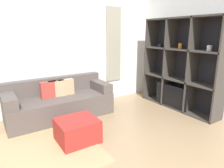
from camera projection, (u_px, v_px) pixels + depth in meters
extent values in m
cube|color=white|center=(47.00, 52.00, 4.37)|extent=(6.87, 0.07, 2.70)
cube|color=white|center=(47.00, 48.00, 4.31)|extent=(3.12, 0.01, 1.60)
cube|color=#9E9984|center=(114.00, 45.00, 5.22)|extent=(0.44, 0.03, 1.90)
cube|color=white|center=(194.00, 51.00, 4.54)|extent=(0.07, 4.46, 2.70)
cube|color=tan|center=(19.00, 156.00, 2.94)|extent=(2.26, 1.75, 0.01)
cube|color=#232328|center=(186.00, 64.00, 4.71)|extent=(0.02, 1.96, 2.10)
cube|color=#3D3833|center=(223.00, 71.00, 3.81)|extent=(0.44, 0.04, 2.10)
cube|color=#3D3833|center=(193.00, 67.00, 4.34)|extent=(0.44, 0.04, 2.10)
cube|color=#3D3833|center=(170.00, 63.00, 4.87)|extent=(0.44, 0.04, 2.10)
cube|color=#3D3833|center=(151.00, 60.00, 5.40)|extent=(0.44, 0.04, 2.10)
cube|color=#3D3833|center=(177.00, 107.00, 4.86)|extent=(0.44, 1.96, 0.04)
cube|color=#3D3833|center=(179.00, 79.00, 4.69)|extent=(0.44, 1.96, 0.04)
cube|color=#3D3833|center=(182.00, 49.00, 4.51)|extent=(0.44, 1.96, 0.04)
cube|color=#3D3833|center=(185.00, 18.00, 4.34)|extent=(0.44, 1.96, 0.04)
cube|color=black|center=(171.00, 96.00, 4.75)|extent=(0.04, 0.89, 0.52)
cube|color=black|center=(171.00, 106.00, 4.82)|extent=(0.10, 0.24, 0.03)
cylinder|color=orange|center=(180.00, 46.00, 4.52)|extent=(0.08, 0.08, 0.11)
cylinder|color=white|center=(209.00, 48.00, 3.95)|extent=(0.10, 0.10, 0.11)
cube|color=#232328|center=(161.00, 46.00, 5.00)|extent=(0.11, 0.11, 0.07)
cube|color=#564C47|center=(61.00, 107.00, 4.26)|extent=(2.16, 0.86, 0.46)
cube|color=#564C47|center=(54.00, 85.00, 4.43)|extent=(2.16, 0.18, 0.35)
cube|color=#564C47|center=(8.00, 100.00, 3.67)|extent=(0.24, 0.80, 0.20)
cube|color=#564C47|center=(99.00, 86.00, 4.69)|extent=(0.24, 0.80, 0.20)
cube|color=tan|center=(66.00, 87.00, 4.30)|extent=(0.34, 0.13, 0.34)
cube|color=#AD3D33|center=(49.00, 90.00, 4.11)|extent=(0.34, 0.13, 0.34)
cube|color=tan|center=(56.00, 89.00, 4.19)|extent=(0.35, 0.15, 0.34)
cube|color=#A82823|center=(77.00, 130.00, 3.31)|extent=(0.64, 0.58, 0.39)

